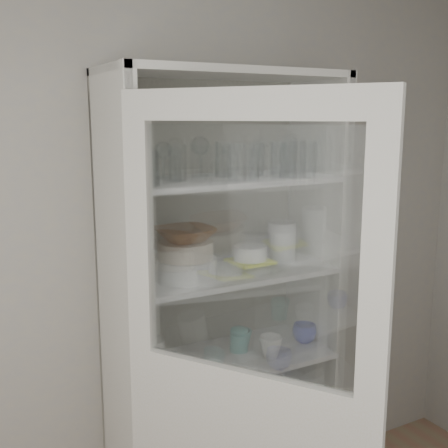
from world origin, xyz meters
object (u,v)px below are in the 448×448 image
goblet_1 (200,154)px  white_canister (151,356)px  terracotta_bowl (185,234)px  measuring_cups (158,373)px  goblet_3 (289,151)px  mug_white (271,347)px  pantry_cabinet (217,334)px  teal_jar (239,340)px  goblet_0 (163,158)px  cream_dish (219,437)px  plate_stack_front (186,268)px  plate_stack_back (164,265)px  mug_teal (241,340)px  white_ramekin (250,253)px  glass_platter (250,264)px  tin_box (257,421)px  grey_bowl_stack (282,242)px  mug_blue (304,333)px  cream_bowl (185,250)px  yellow_trivet (250,261)px  cupboard_door (245,434)px  goblet_2 (229,157)px

goblet_1 → white_canister: bearing=-166.7°
terracotta_bowl → measuring_cups: terracotta_bowl is taller
goblet_1 → goblet_3: 0.48m
mug_white → measuring_cups: mug_white is taller
pantry_cabinet → teal_jar: 0.10m
goblet_0 → cream_dish: 1.27m
plate_stack_front → plate_stack_back: (-0.04, 0.14, -0.01)m
terracotta_bowl → teal_jar: bearing=11.4°
mug_teal → mug_white: size_ratio=0.93×
white_ramekin → mug_teal: bearing=115.7°
plate_stack_front → mug_white: size_ratio=2.44×
glass_platter → mug_teal: size_ratio=3.26×
goblet_0 → cream_dish: bearing=-32.1°
plate_stack_front → white_canister: 0.40m
plate_stack_front → white_ramekin: bearing=5.0°
goblet_3 → tin_box: goblet_3 is taller
glass_platter → grey_bowl_stack: bearing=5.4°
plate_stack_back → measuring_cups: plate_stack_back is taller
terracotta_bowl → mug_blue: terracotta_bowl is taller
grey_bowl_stack → tin_box: grey_bowl_stack is taller
tin_box → pantry_cabinet: bearing=159.9°
plate_stack_front → mug_teal: plate_stack_front is taller
mug_teal → cream_bowl: bearing=-162.1°
yellow_trivet → cupboard_door: bearing=-122.7°
teal_jar → goblet_2: bearing=87.6°
goblet_1 → plate_stack_front: (-0.13, -0.12, -0.45)m
yellow_trivet → grey_bowl_stack: grey_bowl_stack is taller
terracotta_bowl → mug_blue: 0.82m
goblet_0 → yellow_trivet: 0.59m
goblet_2 → cream_bowl: size_ratio=0.66×
goblet_2 → terracotta_bowl: goblet_2 is taller
terracotta_bowl → yellow_trivet: bearing=5.0°
goblet_2 → mug_teal: goblet_2 is taller
cupboard_door → mug_white: bearing=105.4°
goblet_2 → plate_stack_back: bearing=-176.8°
white_ramekin → tin_box: (0.05, 0.01, -0.83)m
goblet_3 → cupboard_door: bearing=-132.9°
plate_stack_back → mug_teal: (0.34, -0.07, -0.38)m
tin_box → cupboard_door: bearing=-125.8°
goblet_2 → mug_white: (0.08, -0.23, -0.83)m
measuring_cups → pantry_cabinet: bearing=18.6°
goblet_2 → terracotta_bowl: bearing=-151.2°
teal_jar → tin_box: (0.09, -0.02, -0.42)m
plate_stack_front → yellow_trivet: 0.33m
mug_blue → goblet_1: bearing=171.9°
goblet_2 → cream_dish: goblet_2 is taller
glass_platter → measuring_cups: (-0.46, -0.04, -0.39)m
terracotta_bowl → pantry_cabinet: bearing=27.0°
plate_stack_back → goblet_2: bearing=3.2°
white_ramekin → measuring_cups: white_ramekin is taller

